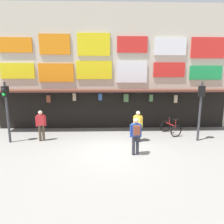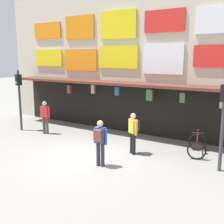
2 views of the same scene
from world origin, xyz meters
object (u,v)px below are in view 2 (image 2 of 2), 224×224
bicycle_parked (197,145)px  traffic_light_far (224,110)px  pedestrian_in_yellow (134,130)px  pedestrian_in_purple (100,140)px  pedestrian_in_red (45,116)px  traffic_light_near (19,91)px

bicycle_parked → traffic_light_far: bearing=-46.3°
bicycle_parked → pedestrian_in_yellow: size_ratio=0.78×
traffic_light_far → pedestrian_in_purple: (-3.71, -1.87, -1.16)m
bicycle_parked → pedestrian_in_red: bearing=-172.4°
pedestrian_in_red → pedestrian_in_purple: bearing=-23.0°
pedestrian_in_purple → traffic_light_far: bearing=26.7°
traffic_light_near → bicycle_parked: traffic_light_near is taller
pedestrian_in_yellow → pedestrian_in_red: 5.22m
traffic_light_near → pedestrian_in_red: (1.63, 0.20, -1.19)m
traffic_light_far → pedestrian_in_purple: bearing=-153.3°
pedestrian_in_yellow → pedestrian_in_purple: bearing=-102.3°
bicycle_parked → pedestrian_in_red: (-7.42, -0.99, 0.55)m
traffic_light_near → bicycle_parked: (9.05, 1.18, -1.75)m
pedestrian_in_yellow → traffic_light_near: bearing=179.5°
traffic_light_near → traffic_light_far: size_ratio=1.00×
traffic_light_near → pedestrian_in_yellow: traffic_light_near is taller
traffic_light_far → pedestrian_in_purple: traffic_light_far is taller
bicycle_parked → pedestrian_in_purple: 4.04m
traffic_light_far → pedestrian_in_yellow: bearing=-178.7°
traffic_light_far → pedestrian_in_purple: 4.32m
traffic_light_near → pedestrian_in_yellow: 6.94m
bicycle_parked → pedestrian_in_red: pedestrian_in_red is taller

